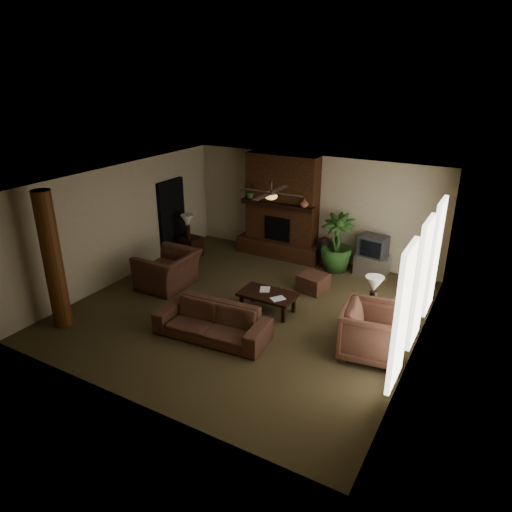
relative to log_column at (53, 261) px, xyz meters
The scene contains 23 objects.
room_shell 3.80m from the log_column, 39.13° to the left, with size 7.00×7.00×7.00m.
fireplace 6.02m from the log_column, 69.07° to the left, with size 2.40×0.70×2.80m.
windows 6.91m from the log_column, 22.11° to the left, with size 0.08×3.65×2.35m.
log_column is the anchor object (origin of this frame).
doorway 4.24m from the log_column, 96.65° to the left, with size 0.10×1.00×2.10m, color black.
ceiling_fan 4.45m from the log_column, 38.87° to the left, with size 1.35×1.35×0.37m.
sofa 3.28m from the log_column, 20.62° to the left, with size 2.22×0.65×0.87m, color #4F2F21.
armchair_left 2.70m from the log_column, 73.02° to the left, with size 1.31×0.85×1.15m, color #4F2F21.
armchair_right 6.19m from the log_column, 18.82° to the left, with size 1.05×0.98×1.08m, color #4F2F21.
coffee_table 4.35m from the log_column, 36.72° to the left, with size 1.20×0.70×0.43m.
ottoman 5.64m from the log_column, 45.73° to the left, with size 0.60×0.60×0.40m, color #4F2F21.
tv_stand 7.41m from the log_column, 49.32° to the left, with size 0.85×0.50×0.50m, color silver.
tv 7.33m from the log_column, 49.34° to the left, with size 0.71×0.61×0.52m.
floor_vase 6.62m from the log_column, 57.91° to the left, with size 0.34×0.34×0.77m.
floor_plant 6.67m from the log_column, 54.11° to the left, with size 0.84×1.49×0.84m, color #2C5020.
side_table_left 4.42m from the log_column, 89.41° to the left, with size 0.50×0.50×0.55m, color black.
lamp_left 4.25m from the log_column, 89.95° to the left, with size 0.46×0.46×0.65m.
side_table_right 6.30m from the log_column, 27.20° to the left, with size 0.50×0.50×0.55m, color black.
lamp_right 6.22m from the log_column, 26.57° to the left, with size 0.43×0.43×0.65m.
mantel_plant 5.59m from the log_column, 76.41° to the left, with size 0.38×0.42×0.33m, color #2C5020.
mantel_vase 6.09m from the log_column, 61.03° to the left, with size 0.22×0.23×0.22m, color #95583B.
book_a 4.17m from the log_column, 39.11° to the left, with size 0.22×0.03×0.29m, color #999999.
book_b 4.44m from the log_column, 34.02° to the left, with size 0.21×0.02×0.29m, color #999999.
Camera 1 is at (4.55, -7.67, 4.85)m, focal length 32.48 mm.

